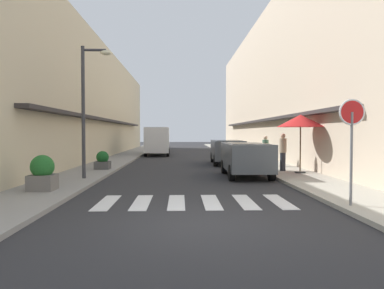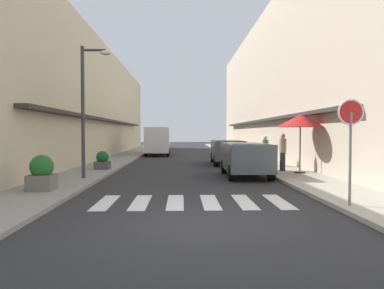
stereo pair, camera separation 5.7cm
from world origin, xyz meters
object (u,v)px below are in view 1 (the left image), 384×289
round_street_sign (352,124)px  planter_corner (42,173)px  planter_midblock (103,161)px  delivery_van (158,139)px  parked_car_near (246,156)px  street_lamp (88,97)px  planter_far (254,153)px  parked_car_mid (227,149)px  cafe_umbrella (301,121)px  pedestrian_walking_near (283,151)px  pedestrian_walking_far (265,150)px

round_street_sign → planter_corner: 9.01m
planter_midblock → delivery_van: bearing=81.6°
parked_car_near → street_lamp: 6.96m
round_street_sign → parked_car_near: bearing=101.4°
parked_car_near → round_street_sign: size_ratio=1.54×
parked_car_near → planter_far: 8.36m
planter_midblock → street_lamp: bearing=-86.3°
parked_car_mid → cafe_umbrella: cafe_umbrella is taller
planter_far → pedestrian_walking_near: (-0.03, -6.76, 0.48)m
pedestrian_walking_near → street_lamp: bearing=12.3°
street_lamp → planter_midblock: 4.56m
parked_car_near → pedestrian_walking_far: size_ratio=2.47×
planter_far → pedestrian_walking_far: size_ratio=0.63×
parked_car_near → delivery_van: bearing=107.3°
planter_far → pedestrian_walking_near: size_ratio=0.59×
parked_car_mid → planter_corner: size_ratio=3.94×
pedestrian_walking_near → planter_midblock: bearing=-11.5°
street_lamp → parked_car_near: bearing=10.3°
planter_midblock → pedestrian_walking_near: 8.75m
parked_car_mid → planter_corner: 12.66m
delivery_van → pedestrian_walking_near: 15.56m
round_street_sign → pedestrian_walking_far: round_street_sign is taller
delivery_van → cafe_umbrella: (7.30, -14.90, 1.02)m
cafe_umbrella → pedestrian_walking_near: (-0.53, 0.90, -1.37)m
cafe_umbrella → planter_midblock: bearing=167.8°
round_street_sign → planter_far: (0.66, 14.88, -1.55)m
street_lamp → pedestrian_walking_near: size_ratio=2.93×
pedestrian_walking_near → parked_car_near: bearing=29.7°
parked_car_mid → pedestrian_walking_near: bearing=-68.2°
parked_car_near → planter_midblock: (-6.68, 2.44, -0.40)m
parked_car_near → planter_midblock: bearing=159.9°
delivery_van → planter_corner: size_ratio=4.95×
planter_midblock → pedestrian_walking_near: size_ratio=0.51×
parked_car_mid → street_lamp: (-6.44, -7.50, 2.37)m
delivery_van → round_street_sign: (6.14, -22.12, 0.72)m
pedestrian_walking_near → cafe_umbrella: bearing=116.2°
planter_far → delivery_van: bearing=133.2°
parked_car_mid → street_lamp: street_lamp is taller
parked_car_near → pedestrian_walking_near: pedestrian_walking_near is taller
planter_far → parked_car_near: bearing=-104.0°
round_street_sign → pedestrian_walking_near: 8.21m
parked_car_mid → delivery_van: bearing=117.9°
round_street_sign → street_lamp: bearing=144.4°
delivery_van → round_street_sign: bearing=-74.5°
parked_car_near → planter_corner: 8.25m
delivery_van → planter_midblock: size_ratio=6.10×
delivery_van → planter_corner: bearing=-96.9°
delivery_van → pedestrian_walking_far: delivery_van is taller
street_lamp → cafe_umbrella: size_ratio=1.99×
delivery_van → round_street_sign: size_ratio=2.08×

